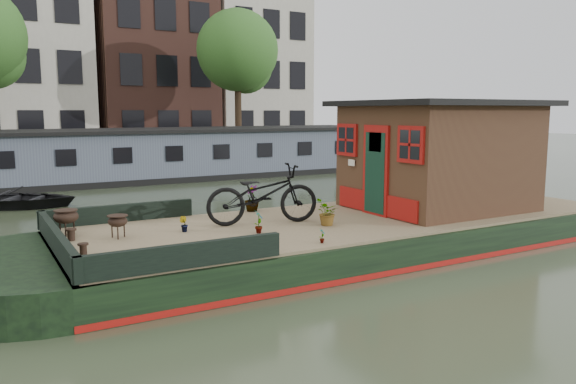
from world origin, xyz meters
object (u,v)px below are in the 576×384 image
potted_plant_a (259,222)px  dinghy (15,195)px  bicycle (263,194)px  brazier_front (118,227)px  cabin (438,154)px  brazier_rear (66,222)px

potted_plant_a → dinghy: bearing=109.3°
bicycle → potted_plant_a: bearing=160.4°
potted_plant_a → dinghy: 10.10m
bicycle → brazier_front: bicycle is taller
potted_plant_a → brazier_front: potted_plant_a is taller
bicycle → dinghy: size_ratio=0.63×
potted_plant_a → cabin: bearing=4.9°
potted_plant_a → dinghy: potted_plant_a is taller
bicycle → brazier_rear: (-3.50, 0.82, -0.35)m
bicycle → potted_plant_a: bicycle is taller
brazier_front → dinghy: bearing=96.9°
brazier_front → brazier_rear: brazier_rear is taller
brazier_front → brazier_rear: (-0.74, 0.69, 0.03)m
cabin → bicycle: 4.34m
brazier_front → dinghy: brazier_front is taller
brazier_front → cabin: bearing=-3.8°
brazier_front → bicycle: bearing=-2.8°
cabin → bicycle: bearing=175.5°
bicycle → cabin: bearing=-82.3°
cabin → dinghy: size_ratio=1.13×
potted_plant_a → brazier_rear: 3.42m
bicycle → dinghy: (-3.80, 8.78, -0.87)m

